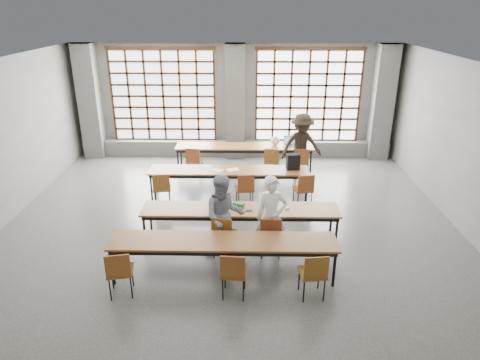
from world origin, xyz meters
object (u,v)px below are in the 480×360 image
object	(u,v)px
student_back	(301,146)
mouse	(287,208)
desk_row_c	(240,211)
chair_near_mid	(233,270)
student_male	(271,217)
phone	(249,210)
chair_back_left	(194,159)
student_female	(224,216)
red_pouch	(120,268)
desk_row_b	(229,172)
laptop_back	(290,143)
chair_back_mid	(272,159)
chair_near_right	(314,271)
chair_front_left	(223,232)
green_box	(238,205)
chair_front_right	(271,232)
desk_row_a	(244,148)
chair_mid_centre	(245,187)
plastic_bag	(275,141)
laptop_front	(267,204)
chair_mid_right	(304,187)
chair_near_left	(119,269)
backpack	(293,162)
chair_back_right	(301,160)
chair_mid_left	(162,186)

from	to	relation	value
student_back	mouse	size ratio (longest dim) A/B	18.48
desk_row_c	chair_near_mid	bearing A→B (deg)	-92.49
student_male	phone	xyz separation A→B (m)	(-0.42, 0.40, -0.07)
chair_back_left	student_female	distance (m)	4.15
student_female	red_pouch	world-z (taller)	student_female
desk_row_b	laptop_back	distance (m)	2.67
chair_back_mid	mouse	distance (m)	3.53
desk_row_c	red_pouch	xyz separation A→B (m)	(-1.98, -1.81, -0.16)
chair_near_right	red_pouch	bearing A→B (deg)	178.60
chair_front_left	green_box	distance (m)	0.79
red_pouch	desk_row_b	bearing A→B (deg)	67.55
chair_front_right	student_back	distance (m)	4.40
student_male	chair_front_right	bearing A→B (deg)	-98.94
desk_row_a	chair_mid_centre	bearing A→B (deg)	-89.05
chair_front_right	phone	distance (m)	0.70
chair_near_mid	chair_near_right	world-z (taller)	same
chair_back_mid	mouse	world-z (taller)	chair_back_mid
green_box	student_female	bearing A→B (deg)	-113.32
chair_front_left	student_male	bearing A→B (deg)	7.96
student_male	plastic_bag	size ratio (longest dim) A/B	5.67
desk_row_c	mouse	bearing A→B (deg)	-1.21
desk_row_a	chair_near_mid	size ratio (longest dim) A/B	4.55
green_box	red_pouch	bearing A→B (deg)	-135.50
chair_near_right	laptop_front	xyz separation A→B (m)	(-0.69, 2.00, 0.25)
chair_back_left	red_pouch	xyz separation A→B (m)	(-0.61, -5.31, -0.04)
chair_mid_right	chair_near_left	xyz separation A→B (m)	(-3.46, -3.45, 0.00)
chair_back_left	laptop_front	world-z (taller)	laptop_front
mouse	plastic_bag	size ratio (longest dim) A/B	0.34
chair_mid_right	student_male	xyz separation A→B (m)	(-0.89, -2.06, 0.27)
chair_near_right	student_male	size ratio (longest dim) A/B	0.54
backpack	phone	bearing A→B (deg)	-122.10
phone	laptop_back	bearing A→B (deg)	74.38
chair_back_right	red_pouch	distance (m)	6.43
chair_back_mid	plastic_bag	xyz separation A→B (m)	(0.12, 0.68, 0.34)
chair_mid_right	student_back	bearing A→B (deg)	85.72
laptop_back	red_pouch	bearing A→B (deg)	-119.11
mouse	red_pouch	bearing A→B (deg)	-148.49
chair_mid_centre	chair_back_left	bearing A→B (deg)	126.88
chair_back_right	chair_mid_left	size ratio (longest dim) A/B	1.00
chair_mid_centre	plastic_bag	size ratio (longest dim) A/B	3.08
desk_row_a	phone	bearing A→B (deg)	-88.21
laptop_front	mouse	size ratio (longest dim) A/B	3.96
student_female	student_back	bearing A→B (deg)	55.66
desk_row_a	chair_near_mid	bearing A→B (deg)	-91.24
student_female	red_pouch	distance (m)	2.16
laptop_front	laptop_back	size ratio (longest dim) A/B	1.00
chair_front_right	chair_near_right	bearing A→B (deg)	-63.23
chair_mid_right	backpack	bearing A→B (deg)	107.72
chair_front_left	desk_row_b	bearing A→B (deg)	90.17
desk_row_a	chair_front_left	xyz separation A→B (m)	(-0.36, -4.75, -0.13)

